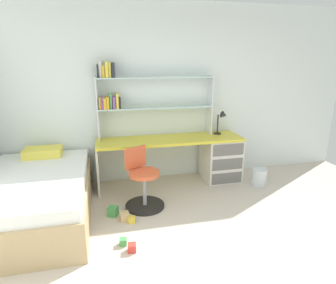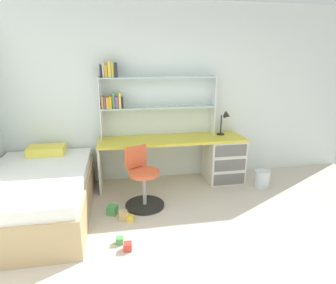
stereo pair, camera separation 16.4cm
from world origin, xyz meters
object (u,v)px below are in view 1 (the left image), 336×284
at_px(waste_bin, 259,177).
at_px(toy_block_yellow_1, 132,220).
at_px(desk_lamp, 222,119).
at_px(swivel_chair, 143,184).
at_px(toy_block_green_0, 123,242).
at_px(desk, 207,155).
at_px(bookshelf_hutch, 138,94).
at_px(toy_block_natural_4, 124,217).
at_px(bed_platform, 35,197).
at_px(toy_block_green_5, 113,211).
at_px(toy_block_red_2, 132,248).

bearing_deg(waste_bin, toy_block_yellow_1, -162.83).
relative_size(desk_lamp, swivel_chair, 0.49).
relative_size(desk_lamp, toy_block_green_0, 5.26).
height_order(desk, waste_bin, desk).
relative_size(bookshelf_hutch, toy_block_natural_4, 16.47).
bearing_deg(desk_lamp, toy_block_natural_4, -148.41).
relative_size(swivel_chair, bed_platform, 0.40).
bearing_deg(toy_block_green_0, toy_block_natural_4, 83.60).
bearing_deg(toy_block_natural_4, swivel_chair, 48.61).
relative_size(toy_block_green_0, toy_block_green_5, 0.64).
relative_size(toy_block_yellow_1, toy_block_red_2, 0.91).
distance_m(desk_lamp, bed_platform, 2.89).
distance_m(swivel_chair, toy_block_red_2, 0.99).
relative_size(bookshelf_hutch, bed_platform, 0.90).
bearing_deg(bed_platform, desk_lamp, 15.32).
distance_m(desk_lamp, toy_block_green_0, 2.48).
relative_size(bookshelf_hutch, toy_block_yellow_1, 23.38).
bearing_deg(desk_lamp, bed_platform, -164.68).
xyz_separation_m(swivel_chair, toy_block_green_5, (-0.41, -0.16, -0.25)).
xyz_separation_m(toy_block_yellow_1, toy_block_green_5, (-0.21, 0.22, 0.02)).
height_order(desk, desk_lamp, desk_lamp).
distance_m(swivel_chair, toy_block_green_5, 0.51).
height_order(bookshelf_hutch, toy_block_green_5, bookshelf_hutch).
relative_size(toy_block_red_2, toy_block_green_5, 0.72).
distance_m(desk, bed_platform, 2.54).
relative_size(desk_lamp, toy_block_red_2, 4.63).
bearing_deg(swivel_chair, toy_block_red_2, -105.37).
xyz_separation_m(waste_bin, toy_block_yellow_1, (-2.04, -0.63, -0.09)).
bearing_deg(toy_block_natural_4, toy_block_green_5, 130.06).
distance_m(swivel_chair, toy_block_yellow_1, 0.51).
height_order(toy_block_natural_4, toy_block_green_5, toy_block_green_5).
height_order(waste_bin, toy_block_green_0, waste_bin).
height_order(waste_bin, toy_block_red_2, waste_bin).
bearing_deg(toy_block_green_5, toy_block_green_0, -83.06).
bearing_deg(toy_block_green_5, toy_block_red_2, -78.39).
relative_size(bookshelf_hutch, toy_block_green_0, 24.24).
distance_m(toy_block_red_2, toy_block_green_5, 0.78).
height_order(toy_block_green_0, toy_block_red_2, toy_block_red_2).
distance_m(bookshelf_hutch, toy_block_green_5, 1.73).
distance_m(toy_block_red_2, toy_block_natural_4, 0.61).
distance_m(bed_platform, waste_bin, 3.18).
bearing_deg(toy_block_natural_4, toy_block_green_0, -96.40).
bearing_deg(toy_block_red_2, bed_platform, 139.96).
bearing_deg(toy_block_natural_4, bookshelf_hutch, 72.84).
distance_m(desk_lamp, toy_block_natural_4, 2.17).
xyz_separation_m(bookshelf_hutch, bed_platform, (-1.39, -0.85, -1.11)).
height_order(swivel_chair, toy_block_green_5, swivel_chair).
bearing_deg(toy_block_green_0, bookshelf_hutch, 75.94).
bearing_deg(toy_block_natural_4, waste_bin, 14.95).
bearing_deg(toy_block_yellow_1, toy_block_green_0, -108.35).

